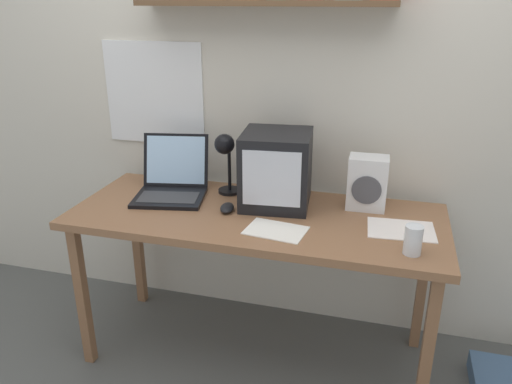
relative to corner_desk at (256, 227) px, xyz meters
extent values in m
plane|color=#585956|center=(0.00, 0.00, -0.69)|extent=(12.00, 12.00, 0.00)
cube|color=beige|center=(0.00, 0.43, 0.61)|extent=(5.60, 0.06, 2.60)
cube|color=white|center=(-0.65, 0.39, 0.50)|extent=(0.54, 0.01, 0.52)
cube|color=brown|center=(-0.05, 0.31, 0.94)|extent=(1.16, 0.18, 0.02)
cube|color=#8F6140|center=(0.00, 0.00, 0.05)|extent=(1.65, 0.66, 0.03)
cube|color=#8F6140|center=(-0.76, -0.27, -0.33)|extent=(0.04, 0.05, 0.72)
cube|color=#8F6140|center=(0.76, -0.27, -0.33)|extent=(0.04, 0.05, 0.72)
cube|color=#8F6140|center=(-0.76, 0.27, -0.33)|extent=(0.04, 0.05, 0.72)
cube|color=#8F6140|center=(0.76, 0.27, -0.33)|extent=(0.04, 0.05, 0.72)
cube|color=black|center=(0.06, 0.13, 0.24)|extent=(0.33, 0.34, 0.34)
cube|color=silver|center=(0.08, -0.03, 0.25)|extent=(0.25, 0.03, 0.24)
cube|color=black|center=(-0.44, 0.04, 0.08)|extent=(0.37, 0.32, 0.02)
cube|color=#38383A|center=(-0.43, 0.03, 0.09)|extent=(0.30, 0.19, 0.00)
cube|color=black|center=(-0.47, 0.21, 0.21)|extent=(0.33, 0.14, 0.25)
cube|color=#ABD0F2|center=(-0.47, 0.21, 0.21)|extent=(0.30, 0.13, 0.23)
cylinder|color=black|center=(-0.19, 0.21, 0.08)|extent=(0.11, 0.11, 0.01)
cylinder|color=black|center=(-0.19, 0.21, 0.21)|extent=(0.02, 0.02, 0.25)
sphere|color=black|center=(-0.19, 0.15, 0.33)|extent=(0.09, 0.09, 0.09)
cylinder|color=white|center=(0.66, -0.21, 0.12)|extent=(0.07, 0.07, 0.11)
cylinder|color=#4CC656|center=(0.66, -0.21, 0.11)|extent=(0.06, 0.06, 0.08)
cube|color=white|center=(0.46, 0.19, 0.19)|extent=(0.17, 0.13, 0.24)
cylinder|color=#4C4C51|center=(0.46, 0.13, 0.18)|extent=(0.13, 0.01, 0.13)
ellipsoid|color=black|center=(-0.13, -0.01, 0.08)|extent=(0.07, 0.11, 0.03)
cube|color=white|center=(0.62, -0.01, 0.07)|extent=(0.28, 0.22, 0.00)
cube|color=white|center=(0.13, -0.15, 0.07)|extent=(0.26, 0.20, 0.00)
camera|label=1|loc=(0.54, -1.95, 0.97)|focal=35.00mm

